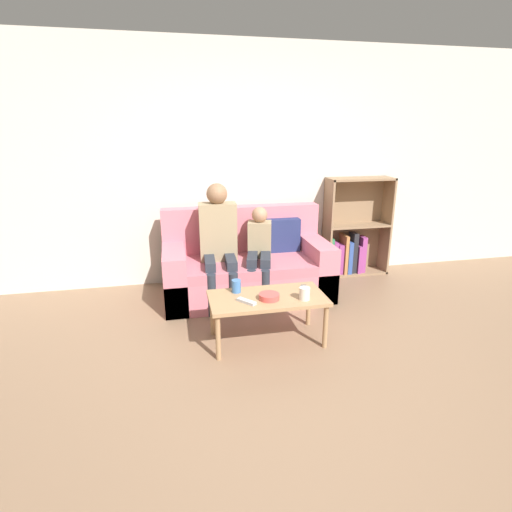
{
  "coord_description": "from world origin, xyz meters",
  "views": [
    {
      "loc": [
        -0.83,
        -2.13,
        1.71
      ],
      "look_at": [
        -0.1,
        1.26,
        0.6
      ],
      "focal_mm": 28.0,
      "sensor_mm": 36.0,
      "label": 1
    }
  ],
  "objects_px": {
    "person_adult": "(219,236)",
    "person_child": "(259,249)",
    "couch": "(247,268)",
    "coffee_table": "(267,301)",
    "cup_far": "(305,294)",
    "bookshelf": "(352,237)",
    "tv_remote_0": "(305,290)",
    "cup_near": "(236,286)",
    "snack_bowl": "(269,297)",
    "tv_remote_1": "(246,301)"
  },
  "relations": [
    {
      "from": "person_adult",
      "to": "cup_near",
      "type": "relative_size",
      "value": 11.15
    },
    {
      "from": "couch",
      "to": "cup_far",
      "type": "xyz_separation_m",
      "value": [
        0.25,
        -1.14,
        0.16
      ]
    },
    {
      "from": "cup_near",
      "to": "cup_far",
      "type": "xyz_separation_m",
      "value": [
        0.51,
        -0.26,
        -0.0
      ]
    },
    {
      "from": "snack_bowl",
      "to": "person_child",
      "type": "bearing_deg",
      "value": 82.18
    },
    {
      "from": "coffee_table",
      "to": "person_adult",
      "type": "xyz_separation_m",
      "value": [
        -0.28,
        0.94,
        0.33
      ]
    },
    {
      "from": "coffee_table",
      "to": "tv_remote_1",
      "type": "distance_m",
      "value": 0.21
    },
    {
      "from": "bookshelf",
      "to": "snack_bowl",
      "type": "distance_m",
      "value": 2.03
    },
    {
      "from": "bookshelf",
      "to": "snack_bowl",
      "type": "bearing_deg",
      "value": -133.46
    },
    {
      "from": "person_child",
      "to": "tv_remote_0",
      "type": "height_order",
      "value": "person_child"
    },
    {
      "from": "person_child",
      "to": "cup_far",
      "type": "xyz_separation_m",
      "value": [
        0.14,
        -1.02,
        -0.08
      ]
    },
    {
      "from": "person_adult",
      "to": "snack_bowl",
      "type": "distance_m",
      "value": 1.07
    },
    {
      "from": "person_adult",
      "to": "person_child",
      "type": "distance_m",
      "value": 0.44
    },
    {
      "from": "tv_remote_0",
      "to": "snack_bowl",
      "type": "bearing_deg",
      "value": -150.83
    },
    {
      "from": "cup_far",
      "to": "tv_remote_1",
      "type": "distance_m",
      "value": 0.47
    },
    {
      "from": "bookshelf",
      "to": "tv_remote_1",
      "type": "xyz_separation_m",
      "value": [
        -1.59,
        -1.5,
        -0.04
      ]
    },
    {
      "from": "coffee_table",
      "to": "person_adult",
      "type": "bearing_deg",
      "value": 106.34
    },
    {
      "from": "snack_bowl",
      "to": "tv_remote_0",
      "type": "bearing_deg",
      "value": 17.48
    },
    {
      "from": "bookshelf",
      "to": "person_adult",
      "type": "distance_m",
      "value": 1.75
    },
    {
      "from": "couch",
      "to": "coffee_table",
      "type": "bearing_deg",
      "value": -91.5
    },
    {
      "from": "couch",
      "to": "person_adult",
      "type": "distance_m",
      "value": 0.5
    },
    {
      "from": "bookshelf",
      "to": "cup_far",
      "type": "height_order",
      "value": "bookshelf"
    },
    {
      "from": "bookshelf",
      "to": "person_child",
      "type": "xyz_separation_m",
      "value": [
        -1.27,
        -0.52,
        0.08
      ]
    },
    {
      "from": "person_adult",
      "to": "cup_far",
      "type": "xyz_separation_m",
      "value": [
        0.55,
        -1.06,
        -0.23
      ]
    },
    {
      "from": "cup_far",
      "to": "couch",
      "type": "bearing_deg",
      "value": 102.33
    },
    {
      "from": "coffee_table",
      "to": "person_child",
      "type": "bearing_deg",
      "value": 81.61
    },
    {
      "from": "coffee_table",
      "to": "cup_near",
      "type": "distance_m",
      "value": 0.29
    },
    {
      "from": "tv_remote_1",
      "to": "tv_remote_0",
      "type": "bearing_deg",
      "value": -24.58
    },
    {
      "from": "cup_near",
      "to": "tv_remote_0",
      "type": "relative_size",
      "value": 0.61
    },
    {
      "from": "coffee_table",
      "to": "tv_remote_1",
      "type": "relative_size",
      "value": 5.84
    },
    {
      "from": "person_child",
      "to": "couch",
      "type": "bearing_deg",
      "value": 144.53
    },
    {
      "from": "couch",
      "to": "snack_bowl",
      "type": "xyz_separation_m",
      "value": [
        -0.03,
        -1.07,
        0.13
      ]
    },
    {
      "from": "person_adult",
      "to": "person_child",
      "type": "height_order",
      "value": "person_adult"
    },
    {
      "from": "bookshelf",
      "to": "person_child",
      "type": "bearing_deg",
      "value": -157.55
    },
    {
      "from": "bookshelf",
      "to": "tv_remote_0",
      "type": "relative_size",
      "value": 6.61
    },
    {
      "from": "cup_near",
      "to": "tv_remote_0",
      "type": "bearing_deg",
      "value": -9.26
    },
    {
      "from": "coffee_table",
      "to": "tv_remote_1",
      "type": "xyz_separation_m",
      "value": [
        -0.19,
        -0.08,
        0.06
      ]
    },
    {
      "from": "couch",
      "to": "person_child",
      "type": "xyz_separation_m",
      "value": [
        0.11,
        -0.12,
        0.24
      ]
    },
    {
      "from": "bookshelf",
      "to": "cup_near",
      "type": "distance_m",
      "value": 2.07
    },
    {
      "from": "couch",
      "to": "cup_far",
      "type": "distance_m",
      "value": 1.18
    },
    {
      "from": "person_child",
      "to": "tv_remote_0",
      "type": "distance_m",
      "value": 0.88
    },
    {
      "from": "person_adult",
      "to": "tv_remote_0",
      "type": "xyz_separation_m",
      "value": [
        0.61,
        -0.89,
        -0.27
      ]
    },
    {
      "from": "couch",
      "to": "cup_near",
      "type": "relative_size",
      "value": 15.95
    },
    {
      "from": "bookshelf",
      "to": "cup_far",
      "type": "distance_m",
      "value": 1.9
    },
    {
      "from": "person_adult",
      "to": "tv_remote_0",
      "type": "distance_m",
      "value": 1.11
    },
    {
      "from": "tv_remote_0",
      "to": "bookshelf",
      "type": "bearing_deg",
      "value": 63.89
    },
    {
      "from": "bookshelf",
      "to": "coffee_table",
      "type": "relative_size",
      "value": 1.23
    },
    {
      "from": "cup_near",
      "to": "tv_remote_0",
      "type": "distance_m",
      "value": 0.58
    },
    {
      "from": "person_adult",
      "to": "person_child",
      "type": "relative_size",
      "value": 1.27
    },
    {
      "from": "person_child",
      "to": "tv_remote_1",
      "type": "xyz_separation_m",
      "value": [
        -0.32,
        -0.98,
        -0.12
      ]
    },
    {
      "from": "coffee_table",
      "to": "snack_bowl",
      "type": "relative_size",
      "value": 5.73
    }
  ]
}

